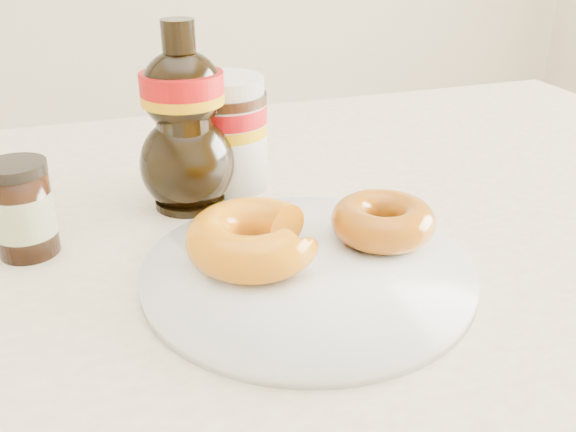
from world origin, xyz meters
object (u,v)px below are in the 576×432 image
object	(u,v)px
donut_whole	(383,221)
syrup_bottle	(184,118)
plate	(308,271)
donut_bitten	(253,238)
nutella_jar	(227,129)
dark_jar	(23,210)
dining_table	(207,340)

from	to	relation	value
donut_whole	syrup_bottle	world-z (taller)	syrup_bottle
plate	donut_bitten	size ratio (longest dim) A/B	2.45
nutella_jar	dark_jar	size ratio (longest dim) A/B	1.42
donut_whole	nutella_jar	bearing A→B (deg)	116.19
dining_table	nutella_jar	bearing A→B (deg)	67.77
nutella_jar	syrup_bottle	size ratio (longest dim) A/B	0.65
donut_bitten	donut_whole	bearing A→B (deg)	-23.54
dining_table	donut_whole	bearing A→B (deg)	-11.22
dining_table	donut_bitten	xyz separation A→B (m)	(0.04, -0.03, 0.12)
donut_bitten	syrup_bottle	bearing A→B (deg)	74.66
syrup_bottle	donut_bitten	bearing A→B (deg)	-81.25
donut_whole	dark_jar	size ratio (longest dim) A/B	1.08
donut_whole	dark_jar	distance (m)	0.31
plate	donut_bitten	distance (m)	0.05
donut_whole	dark_jar	world-z (taller)	dark_jar
dining_table	dark_jar	bearing A→B (deg)	154.54
nutella_jar	syrup_bottle	world-z (taller)	syrup_bottle
donut_bitten	nutella_jar	size ratio (longest dim) A/B	0.92
plate	dark_jar	distance (m)	0.25
dining_table	plate	xyz separation A→B (m)	(0.08, -0.06, 0.09)
plate	syrup_bottle	xyz separation A→B (m)	(-0.06, 0.18, 0.09)
plate	nutella_jar	xyz separation A→B (m)	(-0.01, 0.21, 0.06)
plate	donut_whole	xyz separation A→B (m)	(0.08, 0.02, 0.02)
dark_jar	dining_table	bearing A→B (deg)	-25.46
donut_whole	syrup_bottle	bearing A→B (deg)	132.97
dining_table	donut_bitten	distance (m)	0.13
plate	dining_table	bearing A→B (deg)	144.17
dining_table	dark_jar	world-z (taller)	dark_jar
donut_whole	syrup_bottle	size ratio (longest dim) A/B	0.49
nutella_jar	dark_jar	world-z (taller)	nutella_jar
dining_table	donut_whole	world-z (taller)	donut_whole
nutella_jar	plate	bearing A→B (deg)	-86.50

